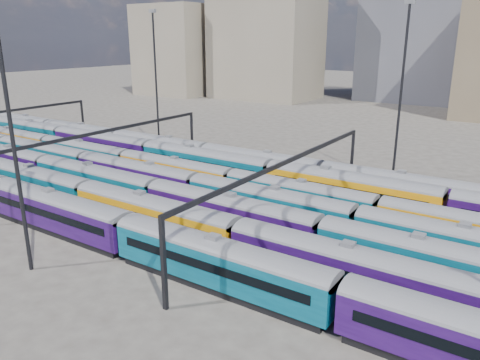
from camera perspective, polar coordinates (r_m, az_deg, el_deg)
The scene contains 13 objects.
ground at distance 58.68m, azimuth -3.06°, elevation -3.71°, with size 500.00×500.00×0.00m, color #3C3733.
rake_0 at distance 35.56m, azimuth 12.08°, elevation -13.66°, with size 130.55×3.18×5.37m.
rake_1 at distance 51.03m, azimuth -10.48°, elevation -3.86°, with size 108.13×3.17×5.34m.
rake_2 at distance 65.11m, azimuth -17.20°, elevation 0.23°, with size 151.14×3.16×5.32m.
rake_3 at distance 53.81m, azimuth 3.36°, elevation -2.57°, with size 147.59×3.08×5.19m.
rake_4 at distance 62.26m, azimuth -1.11°, elevation 0.03°, with size 118.65×2.89×4.87m.
rake_5 at distance 59.95m, azimuth 13.22°, elevation -0.71°, with size 159.56×3.33×5.63m.
rake_6 at distance 71.20m, azimuth 2.35°, elevation 2.29°, with size 144.38×3.02×5.08m.
gantry_1 at distance 70.20m, azimuth -16.41°, elevation 4.85°, with size 0.35×40.35×8.03m.
gantry_2 at distance 51.45m, azimuth 5.80°, elevation 1.19°, with size 0.35×40.35×8.03m.
mast_1 at distance 91.40m, azimuth -10.24°, elevation 12.50°, with size 1.40×0.50×25.60m.
mast_2 at distance 44.37m, azimuth -26.25°, elevation 6.50°, with size 1.40×0.50×25.60m.
mast_3 at distance 70.53m, azimuth 19.09°, elevation 10.59°, with size 1.40×0.50×25.60m.
Camera 1 is at (33.02, -43.85, 20.73)m, focal length 35.00 mm.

